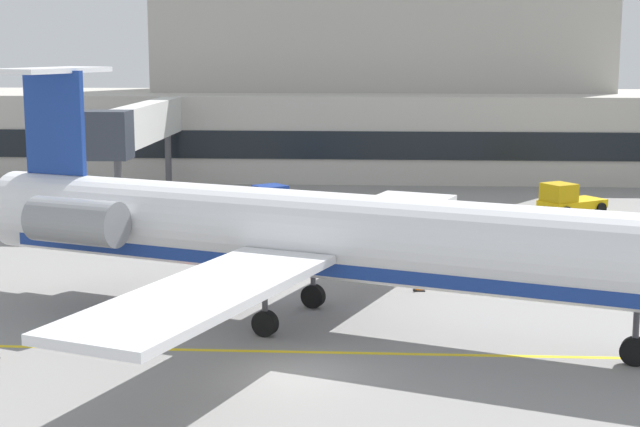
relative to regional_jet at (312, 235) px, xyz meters
name	(u,v)px	position (x,y,z in m)	size (l,w,h in m)	color
ground	(290,375)	(-0.31, -5.28, -3.29)	(120.00, 120.00, 0.11)	gray
terminal_building	(364,87)	(1.14, 42.51, 3.39)	(72.55, 14.47, 18.00)	#B7B2A8
jet_bridge_east	(139,126)	(-12.40, 25.35, 1.70)	(2.40, 17.32, 6.33)	silver
regional_jet	(312,235)	(0.00, 0.00, 0.00)	(32.62, 25.17, 8.98)	white
baggage_tug	(567,200)	(13.39, 23.43, -2.35)	(4.30, 3.69, 1.90)	#E5B20C
pushback_tractor	(281,204)	(-3.18, 20.52, -2.29)	(4.17, 3.79, 2.07)	#19389E
safety_cone_alpha	(177,327)	(-4.57, -1.54, -2.99)	(0.47, 0.47, 0.55)	orange
safety_cone_bravo	(419,284)	(4.02, 5.05, -2.99)	(0.47, 0.47, 0.55)	orange
safety_cone_charlie	(633,292)	(12.38, 4.29, -2.99)	(0.47, 0.47, 0.55)	orange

